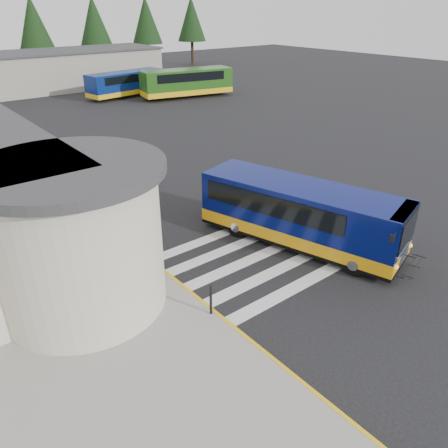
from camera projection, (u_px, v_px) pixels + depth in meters
ground at (253, 245)px, 18.25m from camera, size 140.00×140.00×0.00m
curb_strip at (121, 237)px, 18.74m from camera, size 0.12×34.00×0.16m
crosswalk at (257, 257)px, 17.42m from camera, size 8.00×5.35×0.01m
depot_building at (46, 71)px, 49.86m from camera, size 26.40×8.40×4.20m
tree_line at (19, 23)px, 53.47m from camera, size 58.40×4.40×10.00m
transit_bus at (301, 216)px, 17.92m from camera, size 5.01×9.34×2.56m
pedestrian_a at (154, 277)px, 14.22m from camera, size 0.60×0.77×1.85m
pedestrian_b at (118, 300)px, 13.41m from camera, size 0.80×0.89×1.52m
bollard at (211, 300)px, 13.77m from camera, size 0.09×0.09×1.08m
far_bus_a at (126, 83)px, 46.44m from camera, size 8.84×3.66×2.21m
far_bus_b at (187, 82)px, 46.02m from camera, size 9.93×4.51×2.47m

